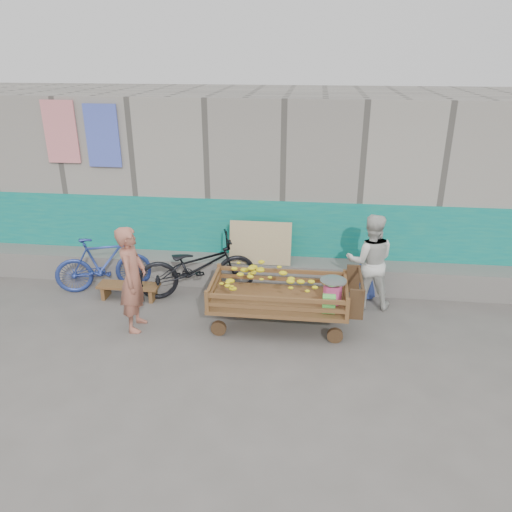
# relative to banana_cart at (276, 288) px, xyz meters

# --- Properties ---
(ground) EXTENTS (80.00, 80.00, 0.00)m
(ground) POSITION_rel_banana_cart_xyz_m (-0.66, -1.02, -0.61)
(ground) COLOR #54514C
(ground) RESTS_ON ground
(building_wall) EXTENTS (12.00, 3.50, 3.00)m
(building_wall) POSITION_rel_banana_cart_xyz_m (-0.66, 3.03, 0.86)
(building_wall) COLOR gray
(building_wall) RESTS_ON ground
(banana_cart) EXTENTS (2.11, 0.96, 0.90)m
(banana_cart) POSITION_rel_banana_cart_xyz_m (0.00, 0.00, 0.00)
(banana_cart) COLOR brown
(banana_cart) RESTS_ON ground
(bench) EXTENTS (0.98, 0.29, 0.24)m
(bench) POSITION_rel_banana_cart_xyz_m (-2.39, 0.57, -0.43)
(bench) COLOR brown
(bench) RESTS_ON ground
(vendor_man) EXTENTS (0.40, 0.58, 1.53)m
(vendor_man) POSITION_rel_banana_cart_xyz_m (-1.97, -0.28, 0.15)
(vendor_man) COLOR #A05E4A
(vendor_man) RESTS_ON ground
(woman) EXTENTS (0.72, 0.57, 1.48)m
(woman) POSITION_rel_banana_cart_xyz_m (1.35, 0.78, 0.13)
(woman) COLOR silver
(woman) RESTS_ON ground
(child) EXTENTS (0.49, 0.41, 0.85)m
(child) POSITION_rel_banana_cart_xyz_m (1.35, 1.02, -0.18)
(child) COLOR #364BA2
(child) RESTS_ON ground
(bicycle_dark) EXTENTS (2.00, 1.23, 0.99)m
(bicycle_dark) POSITION_rel_banana_cart_xyz_m (-1.33, 0.83, -0.11)
(bicycle_dark) COLOR black
(bicycle_dark) RESTS_ON ground
(bicycle_blue) EXTENTS (1.59, 0.95, 0.93)m
(bicycle_blue) POSITION_rel_banana_cart_xyz_m (-2.89, 0.83, -0.15)
(bicycle_blue) COLOR navy
(bicycle_blue) RESTS_ON ground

